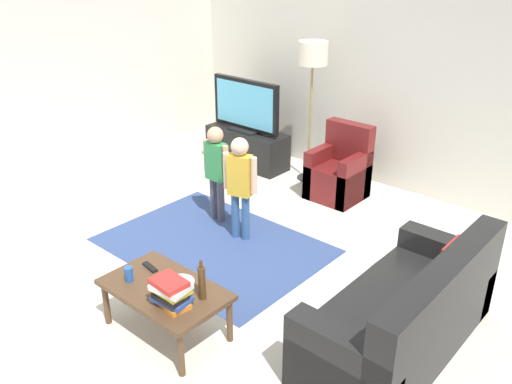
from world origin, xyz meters
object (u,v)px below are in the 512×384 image
book_stack (171,292)px  floor_lamp (313,61)px  tv_stand (247,148)px  child_center (240,180)px  couch (409,319)px  bottle (202,282)px  tv (246,106)px  child_near_tv (216,165)px  coffee_table (165,293)px  tv_remote (150,267)px  plate (180,282)px  soda_can (129,274)px  armchair (340,173)px

book_stack → floor_lamp: bearing=110.0°
tv_stand → child_center: bearing=-49.8°
couch → book_stack: 1.78m
floor_lamp → bottle: 3.57m
tv → book_stack: bearing=-55.9°
couch → child_near_tv: 2.70m
couch → coffee_table: (-1.53, -1.06, 0.08)m
coffee_table → tv_remote: (-0.30, 0.10, 0.06)m
plate → soda_can: bearing=-144.0°
child_center → coffee_table: child_center is taller
book_stack → bottle: size_ratio=0.93×
floor_lamp → plate: bearing=-71.4°
armchair → couch: bearing=-46.4°
plate → book_stack: bearing=-53.8°
tv_remote → armchair: bearing=100.8°
tv → bottle: tv is taller
child_near_tv → coffee_table: (1.07, -1.65, -0.28)m
couch → child_near_tv: child_near_tv is taller
couch → bottle: (-1.21, -0.96, 0.27)m
child_center → plate: (0.64, -1.39, -0.24)m
tv → soda_can: (1.67, -3.21, -0.37)m
tv_stand → book_stack: book_stack is taller
coffee_table → floor_lamp: bearing=107.1°
child_center → bottle: (0.91, -1.41, -0.11)m
coffee_table → book_stack: 0.30m
tv_stand → armchair: 1.56m
bottle → soda_can: bottle is taller
tv_stand → plate: size_ratio=5.45×
bottle → tv_remote: size_ratio=1.92×
tv_stand → soda_can: 3.65m
child_center → tv_remote: (0.29, -1.41, -0.24)m
child_near_tv → soda_can: size_ratio=9.06×
couch → child_near_tv: (-2.61, 0.59, 0.36)m
coffee_table → plate: bearing=67.3°
bottle → child_center: bearing=123.0°
floor_lamp → soda_can: (0.73, -3.39, -1.06)m
couch → coffee_table: 1.86m
floor_lamp → child_near_tv: size_ratio=1.64×
book_stack → tv: bearing=124.1°
tv_remote → soda_can: 0.23m
tv_remote → soda_can: soda_can is taller
book_stack → plate: 0.31m
floor_lamp → tv: bearing=-169.6°
child_center → plate: 1.55m
bottle → soda_can: bearing=-159.9°
book_stack → plate: size_ratio=1.38×
couch → armchair: (-1.93, 2.02, 0.01)m
couch → tv_remote: size_ratio=10.59×
floor_lamp → child_center: floor_lamp is taller
child_center → soda_can: child_center is taller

